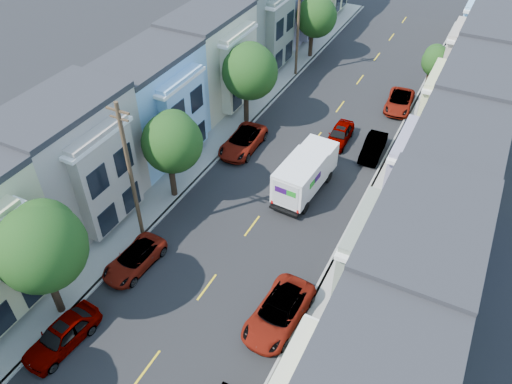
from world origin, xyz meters
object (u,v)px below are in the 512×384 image
(tree_b, at_px, (40,248))
(tree_e, at_px, (315,17))
(utility_pole_far, at_px, (298,26))
(lead_sedan, at_px, (340,135))
(parked_right_d, at_px, (399,102))
(fedex_truck, at_px, (305,173))
(parked_right_c, at_px, (373,147))
(tree_far_r, at_px, (436,62))
(parked_right_b, at_px, (279,313))
(parked_left_b, at_px, (62,335))
(parked_left_c, at_px, (134,260))
(utility_pole_near, at_px, (131,174))
(parked_left_d, at_px, (243,142))
(tree_c, at_px, (171,143))
(tree_d, at_px, (249,72))

(tree_b, xyz_separation_m, tree_e, (-0.00, 37.99, -0.95))
(tree_b, distance_m, utility_pole_far, 33.32)
(lead_sedan, bearing_deg, parked_right_d, 66.44)
(fedex_truck, relative_size, lead_sedan, 1.46)
(parked_right_c, bearing_deg, lead_sedan, 167.60)
(tree_far_r, relative_size, parked_right_b, 0.97)
(tree_far_r, relative_size, parked_left_b, 1.11)
(parked_left_c, xyz_separation_m, parked_right_c, (9.80, 18.58, 0.07))
(utility_pole_far, distance_m, lead_sedan, 13.28)
(utility_pole_near, bearing_deg, tree_e, 90.00)
(tree_far_r, xyz_separation_m, parked_right_d, (-1.99, -3.02, -3.11))
(parked_left_d, distance_m, parked_right_d, 15.77)
(tree_b, height_order, tree_far_r, tree_b)
(lead_sedan, bearing_deg, parked_right_b, -82.62)
(lead_sedan, distance_m, parked_left_b, 26.24)
(tree_c, height_order, parked_right_c, tree_c)
(tree_b, height_order, parked_left_b, tree_b)
(tree_d, relative_size, parked_left_c, 1.63)
(tree_d, relative_size, lead_sedan, 1.68)
(tree_far_r, height_order, fedex_truck, tree_far_r)
(tree_far_r, height_order, parked_left_b, tree_far_r)
(fedex_truck, distance_m, parked_right_d, 15.43)
(parked_left_d, relative_size, parked_right_d, 1.09)
(parked_left_d, relative_size, parked_right_b, 0.99)
(tree_c, height_order, lead_sedan, tree_c)
(parked_right_b, bearing_deg, utility_pole_near, 171.99)
(parked_right_d, bearing_deg, lead_sedan, -116.93)
(parked_right_b, bearing_deg, parked_right_c, 93.24)
(fedex_truck, relative_size, parked_left_b, 1.34)
(tree_d, bearing_deg, tree_c, -90.00)
(lead_sedan, xyz_separation_m, parked_left_b, (-6.74, -25.36, 0.06))
(parked_left_c, bearing_deg, parked_right_d, 73.11)
(tree_b, xyz_separation_m, parked_left_c, (1.40, 4.72, -4.83))
(tree_c, bearing_deg, tree_d, 90.00)
(tree_d, bearing_deg, tree_far_r, 41.15)
(tree_b, height_order, parked_right_c, tree_b)
(parked_left_c, bearing_deg, utility_pole_far, 96.01)
(utility_pole_near, bearing_deg, parked_right_b, -11.25)
(utility_pole_near, relative_size, parked_left_c, 2.22)
(tree_e, distance_m, parked_right_b, 34.96)
(fedex_truck, height_order, parked_left_c, fedex_truck)
(parked_right_d, bearing_deg, parked_left_c, -115.36)
(parked_left_d, bearing_deg, tree_c, -102.24)
(parked_left_b, bearing_deg, tree_b, 137.26)
(parked_left_b, bearing_deg, tree_c, 101.27)
(tree_far_r, height_order, parked_right_c, tree_far_r)
(tree_far_r, xyz_separation_m, utility_pole_near, (-13.19, -27.22, 1.36))
(parked_left_b, distance_m, parked_right_c, 26.72)
(tree_e, relative_size, lead_sedan, 1.53)
(lead_sedan, bearing_deg, tree_d, -176.24)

